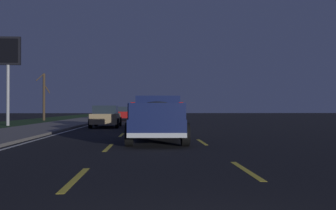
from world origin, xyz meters
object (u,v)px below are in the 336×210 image
object	(u,v)px
sedan_silver	(156,118)
sedan_tan	(106,116)
pickup_truck	(158,117)
bare_tree_far	(44,96)
sedan_red	(121,113)
gas_price_sign	(8,59)

from	to	relation	value
sedan_silver	sedan_tan	world-z (taller)	same
pickup_truck	sedan_tan	distance (m)	11.69
sedan_tan	bare_tree_far	world-z (taller)	bare_tree_far
pickup_truck	sedan_tan	bearing A→B (deg)	17.12
pickup_truck	sedan_red	bearing A→B (deg)	7.74
sedan_silver	sedan_red	xyz separation A→B (m)	(19.61, 3.67, 0.00)
gas_price_sign	bare_tree_far	distance (m)	12.37
pickup_truck	sedan_red	size ratio (longest dim) A/B	1.25
sedan_tan	sedan_red	bearing A→B (deg)	0.71
sedan_tan	gas_price_sign	xyz separation A→B (m)	(2.58, 7.87, 4.42)
sedan_silver	gas_price_sign	distance (m)	13.88
sedan_silver	bare_tree_far	xyz separation A→B (m)	(18.73, 12.10, 1.94)
gas_price_sign	bare_tree_far	size ratio (longest dim) A/B	1.31
pickup_truck	sedan_silver	bearing A→B (deg)	-0.34
pickup_truck	sedan_tan	world-z (taller)	pickup_truck
sedan_tan	sedan_red	world-z (taller)	same
sedan_silver	bare_tree_far	bearing A→B (deg)	32.86
sedan_red	gas_price_sign	bearing A→B (deg)	149.38
sedan_silver	sedan_red	bearing A→B (deg)	10.61
pickup_truck	gas_price_sign	xyz separation A→B (m)	(13.75, 11.31, 4.22)
sedan_silver	sedan_tan	bearing A→B (deg)	40.66
sedan_silver	sedan_tan	distance (m)	5.34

